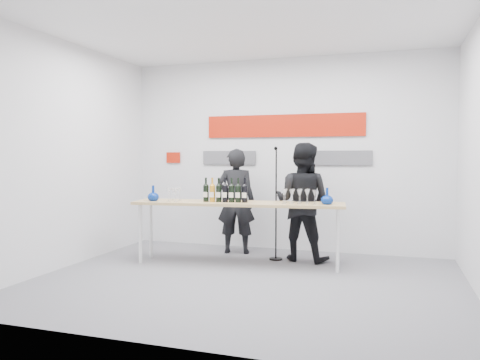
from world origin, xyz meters
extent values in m
plane|color=slate|center=(0.00, 0.00, 0.00)|extent=(5.00, 5.00, 0.00)
cube|color=silver|center=(0.00, 2.00, 1.50)|extent=(5.00, 0.04, 3.00)
cube|color=#B41B07|center=(0.00, 1.97, 1.95)|extent=(2.50, 0.02, 0.35)
cube|color=#59595E|center=(-0.90, 1.97, 1.45)|extent=(0.90, 0.02, 0.22)
cube|color=#59595E|center=(0.90, 1.97, 1.45)|extent=(0.90, 0.02, 0.22)
cube|color=#B41B07|center=(-1.90, 1.97, 1.45)|extent=(0.25, 0.02, 0.18)
cube|color=#D7B274|center=(-0.36, 0.78, 0.84)|extent=(2.90, 0.89, 0.04)
cylinder|color=silver|center=(-1.66, 0.44, 0.41)|extent=(0.05, 0.05, 0.82)
cylinder|color=silver|center=(0.99, 0.74, 0.41)|extent=(0.05, 0.05, 0.82)
cylinder|color=silver|center=(-1.70, 0.81, 0.41)|extent=(0.05, 0.05, 0.82)
cylinder|color=silver|center=(0.94, 1.12, 0.41)|extent=(0.05, 0.05, 0.82)
imported|color=black|center=(-0.62, 1.49, 0.79)|extent=(0.64, 0.48, 1.59)
imported|color=black|center=(0.42, 1.33, 0.83)|extent=(0.90, 0.75, 1.67)
cylinder|color=black|center=(0.07, 1.23, 0.01)|extent=(0.19, 0.19, 0.02)
cylinder|color=black|center=(0.07, 1.23, 0.78)|extent=(0.02, 0.02, 1.56)
sphere|color=black|center=(0.07, 1.20, 1.59)|extent=(0.05, 0.05, 0.05)
camera|label=1|loc=(1.61, -5.21, 1.49)|focal=35.00mm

